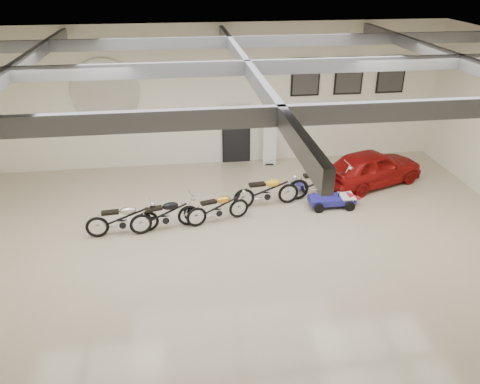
{
  "coord_description": "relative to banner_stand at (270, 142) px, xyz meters",
  "views": [
    {
      "loc": [
        -1.55,
        -10.25,
        6.91
      ],
      "look_at": [
        0.0,
        1.2,
        1.1
      ],
      "focal_mm": 35.0,
      "sensor_mm": 36.0,
      "label": 1
    }
  ],
  "objects": [
    {
      "name": "logo_plaque",
      "position": [
        -5.68,
        0.45,
        1.9
      ],
      "size": [
        2.3,
        0.06,
        1.16
      ],
      "primitive_type": null,
      "color": "silver",
      "rests_on": "back_wall"
    },
    {
      "name": "motorcycle_silver",
      "position": [
        -4.95,
        -4.28,
        -0.4
      ],
      "size": [
        1.99,
        0.79,
        1.01
      ],
      "primitive_type": null,
      "rotation": [
        0.0,
        0.0,
        0.1
      ],
      "color": "silver",
      "rests_on": "floor"
    },
    {
      "name": "door",
      "position": [
        -1.18,
        0.45,
        0.15
      ],
      "size": [
        0.92,
        0.08,
        2.1
      ],
      "primitive_type": "cube",
      "color": "black",
      "rests_on": "back_wall"
    },
    {
      "name": "ceiling_beams",
      "position": [
        -1.68,
        -5.5,
        3.85
      ],
      "size": [
        15.8,
        11.8,
        0.32
      ],
      "primitive_type": null,
      "color": "slate",
      "rests_on": "ceiling"
    },
    {
      "name": "poster_left",
      "position": [
        1.32,
        0.46,
        2.2
      ],
      "size": [
        1.05,
        0.08,
        1.35
      ],
      "primitive_type": null,
      "color": "black",
      "rests_on": "back_wall"
    },
    {
      "name": "go_kart",
      "position": [
        1.42,
        -3.5,
        -0.59
      ],
      "size": [
        1.72,
        0.8,
        0.62
      ],
      "primitive_type": null,
      "rotation": [
        0.0,
        0.0,
        -0.02
      ],
      "color": "navy",
      "rests_on": "floor"
    },
    {
      "name": "poster_right",
      "position": [
        4.52,
        0.46,
        2.2
      ],
      "size": [
        1.05,
        0.08,
        1.35
      ],
      "primitive_type": null,
      "color": "black",
      "rests_on": "back_wall"
    },
    {
      "name": "back_wall",
      "position": [
        -1.68,
        0.5,
        1.6
      ],
      "size": [
        16.0,
        0.02,
        5.0
      ],
      "primitive_type": "cube",
      "color": "#EFE7CD",
      "rests_on": "floor"
    },
    {
      "name": "poster_mid",
      "position": [
        2.92,
        0.46,
        2.2
      ],
      "size": [
        1.05,
        0.08,
        1.35
      ],
      "primitive_type": null,
      "color": "black",
      "rests_on": "back_wall"
    },
    {
      "name": "oil_sign",
      "position": [
        0.22,
        0.45,
        0.8
      ],
      "size": [
        0.72,
        0.1,
        0.72
      ],
      "primitive_type": null,
      "color": "white",
      "rests_on": "back_wall"
    },
    {
      "name": "motorcycle_black",
      "position": [
        -3.8,
        -4.19,
        -0.4
      ],
      "size": [
        2.02,
        1.03,
        1.01
      ],
      "primitive_type": null,
      "rotation": [
        0.0,
        0.0,
        0.24
      ],
      "color": "silver",
      "rests_on": "floor"
    },
    {
      "name": "banner_stand",
      "position": [
        0.0,
        0.0,
        0.0
      ],
      "size": [
        0.5,
        0.24,
        1.8
      ],
      "primitive_type": null,
      "rotation": [
        0.0,
        0.0,
        -0.09
      ],
      "color": "white",
      "rests_on": "floor"
    },
    {
      "name": "ceiling",
      "position": [
        -1.68,
        -5.5,
        4.1
      ],
      "size": [
        16.0,
        12.0,
        0.01
      ],
      "primitive_type": "cube",
      "color": "slate",
      "rests_on": "back_wall"
    },
    {
      "name": "motorcycle_gold",
      "position": [
        -2.28,
        -3.96,
        -0.42
      ],
      "size": [
        1.95,
        1.05,
        0.97
      ],
      "primitive_type": null,
      "rotation": [
        0.0,
        0.0,
        0.27
      ],
      "color": "silver",
      "rests_on": "floor"
    },
    {
      "name": "motorcycle_yellow",
      "position": [
        -0.71,
        -3.16,
        -0.37
      ],
      "size": [
        2.1,
        0.85,
        1.06
      ],
      "primitive_type": null,
      "rotation": [
        0.0,
        0.0,
        0.11
      ],
      "color": "silver",
      "rests_on": "floor"
    },
    {
      "name": "vintage_car",
      "position": [
        3.09,
        -2.11,
        -0.29
      ],
      "size": [
        2.58,
        3.85,
        1.22
      ],
      "primitive_type": "imported",
      "rotation": [
        0.0,
        0.0,
        1.92
      ],
      "color": "maroon",
      "rests_on": "floor"
    },
    {
      "name": "motorcycle_red",
      "position": [
        1.11,
        -2.84,
        -0.34
      ],
      "size": [
        2.2,
        0.83,
        1.12
      ],
      "primitive_type": null,
      "rotation": [
        0.0,
        0.0,
        0.08
      ],
      "color": "silver",
      "rests_on": "floor"
    },
    {
      "name": "floor",
      "position": [
        -1.68,
        -5.5,
        -0.9
      ],
      "size": [
        16.0,
        12.0,
        0.01
      ],
      "primitive_type": "cube",
      "color": "tan",
      "rests_on": "ground"
    }
  ]
}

